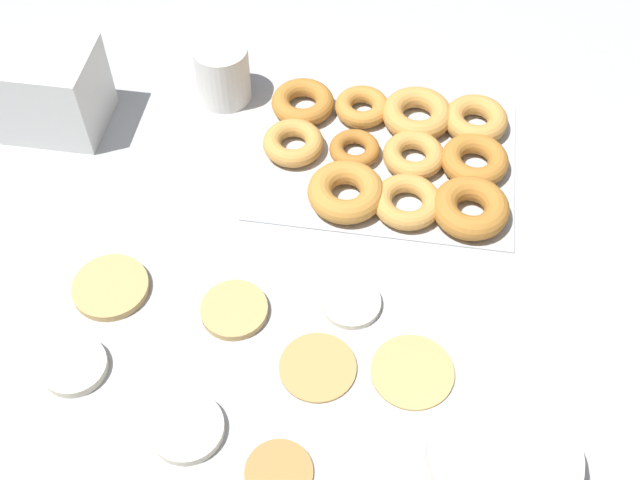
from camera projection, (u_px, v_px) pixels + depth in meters
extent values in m
plane|color=#B2B5BA|center=(260.00, 293.00, 1.10)|extent=(3.00, 3.00, 0.00)
cylinder|color=beige|center=(75.00, 366.00, 1.03)|extent=(0.08, 0.08, 0.01)
cylinder|color=tan|center=(111.00, 287.00, 1.10)|extent=(0.11, 0.11, 0.01)
cylinder|color=#B27F42|center=(279.00, 471.00, 0.95)|extent=(0.08, 0.08, 0.01)
cylinder|color=tan|center=(234.00, 310.00, 1.08)|extent=(0.09, 0.09, 0.01)
cylinder|color=tan|center=(318.00, 366.00, 1.03)|extent=(0.10, 0.10, 0.01)
cylinder|color=silver|center=(187.00, 428.00, 0.98)|extent=(0.09, 0.09, 0.01)
cylinder|color=tan|center=(413.00, 371.00, 1.03)|extent=(0.11, 0.11, 0.01)
cylinder|color=silver|center=(351.00, 304.00, 1.09)|extent=(0.08, 0.08, 0.01)
cube|color=silver|center=(385.00, 160.00, 1.25)|extent=(0.40, 0.30, 0.01)
torus|color=#D19347|center=(476.00, 120.00, 1.28)|extent=(0.10, 0.10, 0.03)
torus|color=#D19347|center=(417.00, 114.00, 1.28)|extent=(0.11, 0.11, 0.03)
torus|color=#C68438|center=(362.00, 107.00, 1.30)|extent=(0.09, 0.09, 0.03)
torus|color=#B7752D|center=(304.00, 102.00, 1.30)|extent=(0.10, 0.10, 0.03)
torus|color=#B7752D|center=(475.00, 160.00, 1.22)|extent=(0.10, 0.10, 0.03)
torus|color=#D19347|center=(414.00, 155.00, 1.23)|extent=(0.10, 0.10, 0.03)
torus|color=#AD6B28|center=(355.00, 149.00, 1.24)|extent=(0.08, 0.08, 0.02)
torus|color=#D19347|center=(294.00, 143.00, 1.25)|extent=(0.10, 0.10, 0.03)
torus|color=#B7752D|center=(471.00, 208.00, 1.16)|extent=(0.11, 0.11, 0.04)
torus|color=#D19347|center=(407.00, 202.00, 1.18)|extent=(0.10, 0.10, 0.03)
torus|color=#C68438|center=(346.00, 192.00, 1.18)|extent=(0.11, 0.11, 0.04)
cylinder|color=silver|center=(501.00, 462.00, 0.92)|extent=(0.17, 0.17, 0.07)
cube|color=white|center=(59.00, 116.00, 1.29)|extent=(0.15, 0.13, 0.03)
cube|color=white|center=(54.00, 103.00, 1.27)|extent=(0.15, 0.13, 0.03)
cube|color=white|center=(50.00, 90.00, 1.25)|extent=(0.15, 0.13, 0.03)
cube|color=white|center=(45.00, 76.00, 1.23)|extent=(0.15, 0.13, 0.03)
cube|color=white|center=(40.00, 62.00, 1.21)|extent=(0.15, 0.13, 0.03)
cylinder|color=white|center=(223.00, 73.00, 1.30)|extent=(0.09, 0.09, 0.10)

